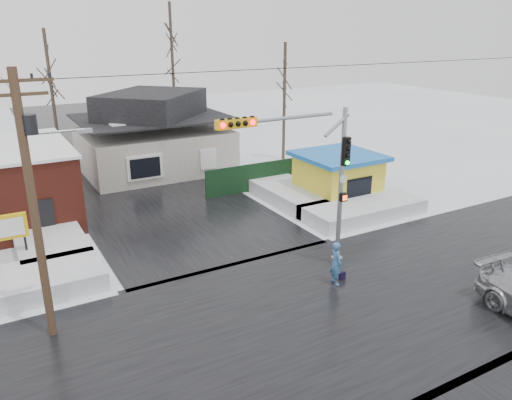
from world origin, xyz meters
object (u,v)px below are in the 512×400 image
traffic_signal (312,171)px  kiosk (337,176)px  marquee_sign (0,230)px  utility_pole (34,194)px  pedestrian (336,263)px

traffic_signal → kiosk: 10.43m
traffic_signal → marquee_sign: traffic_signal is taller
utility_pole → traffic_signal: bearing=-2.9°
traffic_signal → marquee_sign: (-11.43, 6.53, -2.62)m
utility_pole → pedestrian: bearing=-10.5°
kiosk → pedestrian: size_ratio=2.49×
traffic_signal → kiosk: bearing=44.8°
utility_pole → marquee_sign: 6.87m
pedestrian → kiosk: bearing=-29.3°
utility_pole → kiosk: size_ratio=1.96×
traffic_signal → pedestrian: size_ratio=3.78×
traffic_signal → pedestrian: bearing=-77.8°
utility_pole → marquee_sign: utility_pole is taller
marquee_sign → kiosk: (18.50, 0.50, -0.46)m
kiosk → utility_pole: bearing=-159.6°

